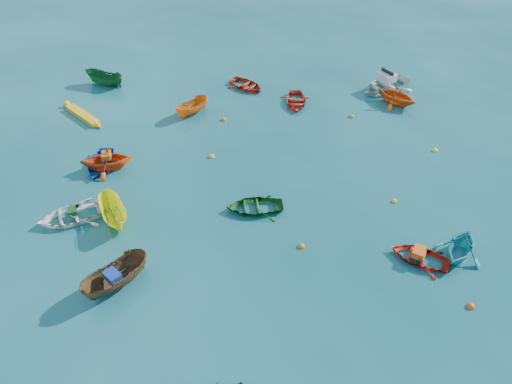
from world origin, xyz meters
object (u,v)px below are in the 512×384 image
Objects in this scene: dinghy_blue_sw at (101,167)px; kayak_yellow at (84,117)px; dinghy_white_near at (73,219)px; motorboat_white at (384,89)px.

kayak_yellow is (-5.27, 3.13, 0.00)m from dinghy_blue_sw.
dinghy_white_near is (2.28, -3.98, 0.00)m from dinghy_blue_sw.
dinghy_white_near is at bearing -89.03° from motorboat_white.
dinghy_blue_sw is at bearing 150.49° from dinghy_white_near.
kayak_yellow is at bearing 167.39° from dinghy_white_near.
kayak_yellow is at bearing -114.58° from motorboat_white.
kayak_yellow is at bearing 116.42° from dinghy_blue_sw.
motorboat_white is at bearing 28.90° from dinghy_blue_sw.
kayak_yellow is 21.91m from motorboat_white.
motorboat_white reaches higher than dinghy_blue_sw.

